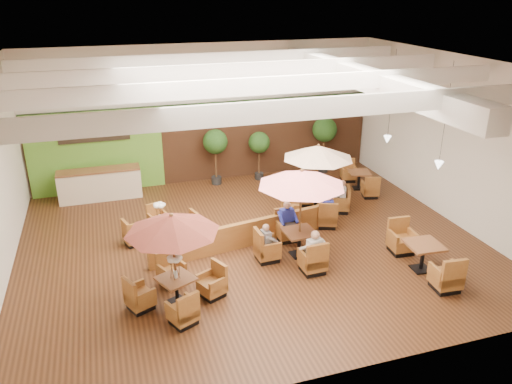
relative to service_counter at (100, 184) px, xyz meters
name	(u,v)px	position (x,y,z in m)	size (l,w,h in m)	color
room	(247,120)	(4.65, -3.88, 3.05)	(14.04, 14.00, 5.52)	#381E0F
service_counter	(100,184)	(0.00, 0.00, 0.00)	(3.00, 0.75, 1.18)	beige
booth_divider	(242,235)	(4.04, -5.24, -0.17)	(5.90, 0.18, 0.82)	brown
table_0	(173,243)	(1.66, -7.56, 1.12)	(2.62, 2.62, 2.51)	brown
table_1	(299,195)	(5.46, -6.25, 1.39)	(2.62, 2.70, 2.75)	brown
table_2	(317,167)	(7.14, -3.80, 1.20)	(2.72, 2.72, 2.62)	brown
table_3	(161,229)	(1.73, -4.08, -0.17)	(2.39, 2.39, 1.45)	brown
table_4	(422,257)	(8.53, -8.08, -0.18)	(1.01, 2.83, 1.05)	brown
table_5	(359,180)	(9.80, -2.01, -0.24)	(0.99, 2.52, 0.90)	brown
topiary_0	(215,144)	(4.52, 0.20, 1.11)	(0.98, 0.98, 2.28)	black
topiary_1	(259,144)	(6.35, 0.20, 0.93)	(0.87, 0.87, 2.03)	black
topiary_2	(325,132)	(9.25, 0.20, 1.21)	(1.04, 1.04, 2.41)	black
diner_0	(313,247)	(5.53, -7.26, 0.20)	(0.46, 0.40, 0.86)	silver
diner_1	(287,218)	(5.53, -5.24, 0.19)	(0.42, 0.34, 0.85)	#2833B0
diner_2	(267,238)	(4.52, -6.25, 0.15)	(0.33, 0.38, 0.72)	gray
diner_3	(328,207)	(7.14, -4.75, 0.15)	(0.40, 0.37, 0.72)	#2833B0
diner_4	(341,193)	(8.10, -3.80, 0.15)	(0.36, 0.40, 0.74)	silver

